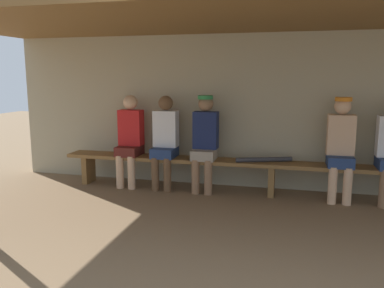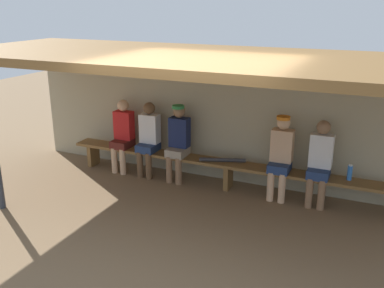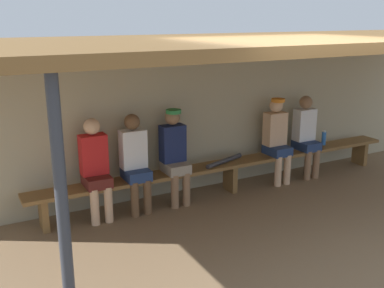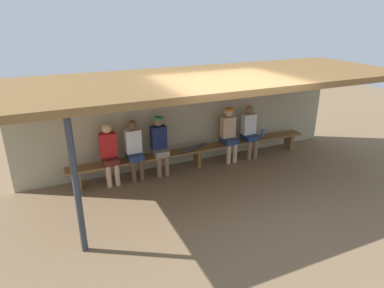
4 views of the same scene
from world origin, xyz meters
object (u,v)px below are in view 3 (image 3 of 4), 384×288
(player_rightmost, at_px, (306,133))
(water_bottle_orange, at_px, (324,138))
(bench, at_px, (230,166))
(player_with_sunglasses, at_px, (277,136))
(player_shirtless_tan, at_px, (174,152))
(player_middle, at_px, (135,159))
(support_post, at_px, (63,212))
(baseball_bat, at_px, (224,161))
(player_leftmost, at_px, (95,165))

(player_rightmost, height_order, water_bottle_orange, player_rightmost)
(player_rightmost, bearing_deg, bench, -179.88)
(player_with_sunglasses, distance_m, player_shirtless_tan, 1.79)
(player_rightmost, bearing_deg, player_middle, 180.00)
(support_post, height_order, baseball_bat, support_post)
(support_post, distance_m, player_middle, 2.56)
(bench, distance_m, player_rightmost, 1.50)
(baseball_bat, bearing_deg, player_with_sunglasses, -19.31)
(water_bottle_orange, relative_size, baseball_bat, 0.32)
(player_shirtless_tan, bearing_deg, bench, -0.22)
(bench, distance_m, player_middle, 1.56)
(player_middle, height_order, player_with_sunglasses, player_with_sunglasses)
(baseball_bat, bearing_deg, player_middle, 160.36)
(player_leftmost, height_order, water_bottle_orange, player_leftmost)
(baseball_bat, bearing_deg, player_rightmost, -19.41)
(player_leftmost, distance_m, player_rightmost, 3.52)
(player_rightmost, bearing_deg, player_leftmost, 180.00)
(bench, xyz_separation_m, water_bottle_orange, (1.90, 0.05, 0.19))
(player_leftmost, bearing_deg, water_bottle_orange, 0.64)
(support_post, bearing_deg, player_shirtless_tan, 46.59)
(player_middle, bearing_deg, player_with_sunglasses, 0.01)
(support_post, relative_size, player_middle, 1.65)
(support_post, xyz_separation_m, player_leftmost, (0.86, 2.10, -0.37))
(player_shirtless_tan, bearing_deg, player_with_sunglasses, 0.00)
(support_post, xyz_separation_m, baseball_bat, (2.81, 2.10, -0.61))
(player_with_sunglasses, bearing_deg, water_bottle_orange, 2.40)
(player_middle, relative_size, water_bottle_orange, 5.37)
(player_leftmost, relative_size, baseball_bat, 1.72)
(bench, height_order, player_rightmost, player_rightmost)
(bench, height_order, baseball_bat, baseball_bat)
(support_post, bearing_deg, player_rightmost, 25.65)
(support_post, height_order, water_bottle_orange, support_post)
(support_post, bearing_deg, baseball_bat, 36.76)
(bench, relative_size, baseball_bat, 7.75)
(player_shirtless_tan, bearing_deg, water_bottle_orange, 0.88)
(player_middle, height_order, player_leftmost, same)
(bench, bearing_deg, player_middle, 179.88)
(support_post, bearing_deg, water_bottle_orange, 24.01)
(player_leftmost, distance_m, baseball_bat, 1.96)
(player_middle, relative_size, player_rightmost, 1.00)
(water_bottle_orange, bearing_deg, player_leftmost, -179.36)
(player_shirtless_tan, distance_m, player_leftmost, 1.13)
(player_middle, distance_m, player_leftmost, 0.54)
(support_post, bearing_deg, bench, 35.70)
(bench, xyz_separation_m, player_leftmost, (-2.06, 0.00, 0.34))
(player_middle, bearing_deg, bench, -0.12)
(player_leftmost, height_order, player_rightmost, same)
(support_post, distance_m, bench, 3.67)
(support_post, height_order, bench, support_post)
(support_post, relative_size, player_rightmost, 1.65)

